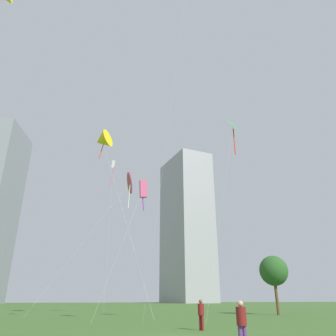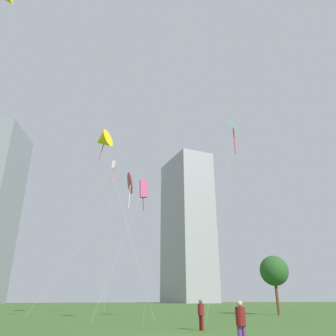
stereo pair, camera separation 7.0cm
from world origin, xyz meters
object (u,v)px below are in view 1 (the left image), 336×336
object	(u,v)px
park_tree_1	(274,271)
distant_highrise_0	(186,226)
kite_flying_3	(143,189)
person_standing_1	(201,312)
kite_flying_5	(113,166)
kite_flying_0	(233,128)
person_standing_2	(242,321)
kite_flying_7	(130,183)
kite_flying_2	(102,140)

from	to	relation	value
park_tree_1	distant_highrise_0	world-z (taller)	distant_highrise_0
kite_flying_3	park_tree_1	bearing A→B (deg)	25.81
person_standing_1	kite_flying_5	size ratio (longest dim) A/B	0.09
kite_flying_0	kite_flying_5	bearing A→B (deg)	118.83
kite_flying_0	park_tree_1	world-z (taller)	kite_flying_0
person_standing_2	park_tree_1	xyz separation A→B (m)	(16.56, 25.46, 4.10)
kite_flying_5	kite_flying_7	distance (m)	4.80
person_standing_2	kite_flying_2	xyz separation A→B (m)	(-6.31, 25.36, 20.26)
kite_flying_2	kite_flying_7	world-z (taller)	kite_flying_2
kite_flying_5	kite_flying_0	bearing A→B (deg)	-61.17
person_standing_1	distant_highrise_0	world-z (taller)	distant_highrise_0
person_standing_2	park_tree_1	distance (m)	30.65
park_tree_1	kite_flying_5	bearing A→B (deg)	163.50
kite_flying_3	kite_flying_7	bearing A→B (deg)	90.71
person_standing_1	kite_flying_5	bearing A→B (deg)	162.29
person_standing_2	kite_flying_3	bearing A→B (deg)	-73.81
kite_flying_3	distant_highrise_0	xyz separation A→B (m)	(35.48, 108.03, 19.81)
kite_flying_2	person_standing_2	bearing A→B (deg)	-76.02
kite_flying_7	kite_flying_3	bearing A→B (deg)	-89.29
person_standing_1	kite_flying_3	bearing A→B (deg)	169.10
kite_flying_2	park_tree_1	bearing A→B (deg)	0.27
kite_flying_0	kite_flying_2	bearing A→B (deg)	133.81
person_standing_1	kite_flying_3	size ratio (longest dim) A/B	0.14
distant_highrise_0	kite_flying_2	bearing A→B (deg)	-123.05
kite_flying_5	person_standing_2	bearing A→B (deg)	-82.04
kite_flying_2	kite_flying_5	world-z (taller)	kite_flying_2
kite_flying_2	kite_flying_7	size ratio (longest dim) A/B	1.25
person_standing_2	kite_flying_5	xyz separation A→B (m)	(-4.43, 31.68, 19.21)
kite_flying_2	park_tree_1	world-z (taller)	kite_flying_2
kite_flying_2	person_standing_1	bearing A→B (deg)	-66.46
kite_flying_7	kite_flying_5	bearing A→B (deg)	133.82
person_standing_1	kite_flying_2	bearing A→B (deg)	172.57
person_standing_2	kite_flying_0	size ratio (longest dim) A/B	0.10
person_standing_1	kite_flying_7	bearing A→B (deg)	157.53
person_standing_2	kite_flying_5	bearing A→B (deg)	-72.42
kite_flying_7	person_standing_2	bearing A→B (deg)	-85.96
kite_flying_5	park_tree_1	distance (m)	26.61
kite_flying_3	kite_flying_7	world-z (taller)	kite_flying_7
kite_flying_3	person_standing_2	bearing A→B (deg)	-83.43
person_standing_2	kite_flying_0	xyz separation A→B (m)	(6.27, 12.24, 16.49)
kite_flying_0	distant_highrise_0	xyz separation A→B (m)	(27.30, 112.32, 14.24)
kite_flying_7	distant_highrise_0	world-z (taller)	distant_highrise_0
kite_flying_3	kite_flying_7	size ratio (longest dim) A/B	0.71
distant_highrise_0	kite_flying_0	bearing A→B (deg)	-114.81
person_standing_1	person_standing_2	bearing A→B (deg)	-37.90
person_standing_1	kite_flying_3	distance (m)	13.88
person_standing_2	distant_highrise_0	world-z (taller)	distant_highrise_0
kite_flying_7	park_tree_1	world-z (taller)	kite_flying_7
person_standing_1	park_tree_1	size ratio (longest dim) A/B	0.26
person_standing_2	kite_flying_3	world-z (taller)	kite_flying_3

